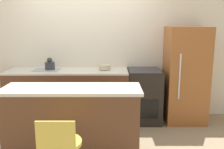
{
  "coord_description": "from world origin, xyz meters",
  "views": [
    {
      "loc": [
        0.47,
        -3.98,
        1.75
      ],
      "look_at": [
        0.47,
        -0.26,
        0.98
      ],
      "focal_mm": 40.0,
      "sensor_mm": 36.0,
      "label": 1
    }
  ],
  "objects": [
    {
      "name": "wall_back",
      "position": [
        0.0,
        0.69,
        1.3
      ],
      "size": [
        8.0,
        0.06,
        2.6
      ],
      "color": "silver",
      "rests_on": "ground_plane"
    },
    {
      "name": "back_counter",
      "position": [
        -0.32,
        0.34,
        0.47
      ],
      "size": [
        2.13,
        0.64,
        0.94
      ],
      "color": "brown",
      "rests_on": "ground_plane"
    },
    {
      "name": "ground_plane",
      "position": [
        0.0,
        0.0,
        0.0
      ],
      "size": [
        14.0,
        14.0,
        0.0
      ],
      "primitive_type": "plane",
      "color": "#998466"
    },
    {
      "name": "kettle",
      "position": [
        -0.63,
        0.38,
        1.03
      ],
      "size": [
        0.17,
        0.17,
        0.21
      ],
      "color": "#333338",
      "rests_on": "back_counter"
    },
    {
      "name": "oven_range",
      "position": [
        1.05,
        0.34,
        0.47
      ],
      "size": [
        0.58,
        0.65,
        0.94
      ],
      "color": "black",
      "rests_on": "ground_plane"
    },
    {
      "name": "kitchen_island",
      "position": [
        -0.05,
        -0.87,
        0.47
      ],
      "size": [
        1.8,
        0.59,
        0.94
      ],
      "color": "brown",
      "rests_on": "ground_plane"
    },
    {
      "name": "mixing_bowl",
      "position": [
        0.34,
        0.38,
        0.99
      ],
      "size": [
        0.21,
        0.21,
        0.08
      ],
      "color": "#C1B28E",
      "rests_on": "back_counter"
    },
    {
      "name": "refrigerator",
      "position": [
        1.77,
        0.35,
        0.85
      ],
      "size": [
        0.7,
        0.66,
        1.69
      ],
      "color": "#995628",
      "rests_on": "ground_plane"
    }
  ]
}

